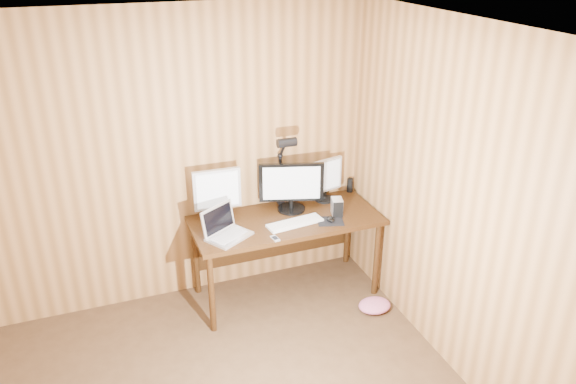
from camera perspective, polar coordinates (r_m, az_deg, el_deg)
room_shell at (r=2.94m, az=-6.21°, el=-10.66°), size 4.00×4.00×4.00m
desk at (r=4.89m, az=-0.51°, el=-3.62°), size 1.60×0.70×0.75m
monitor_center at (r=4.83m, az=0.34°, el=0.59°), size 0.54×0.24×0.44m
monitor_left at (r=4.70m, az=-7.20°, el=-0.10°), size 0.40×0.19×0.45m
monitor_right at (r=5.02m, az=3.80°, el=1.33°), size 0.35×0.17×0.40m
laptop at (r=4.51m, az=-6.46°, el=-3.77°), size 0.42×0.40×0.24m
keyboard at (r=4.68m, az=0.70°, el=-3.14°), size 0.49×0.20×0.02m
mousepad at (r=4.74m, az=4.33°, el=-2.98°), size 0.26×0.23×0.00m
mouse at (r=4.73m, az=4.33°, el=-2.76°), size 0.08×0.11×0.04m
hard_drive at (r=4.83m, az=4.99°, el=-1.51°), size 0.12×0.15×0.14m
phone at (r=4.46m, az=-1.32°, el=-4.74°), size 0.06×0.10×0.01m
speaker at (r=5.27m, az=6.30°, el=0.69°), size 0.06×0.06×0.13m
desk_lamp at (r=4.79m, az=-0.44°, el=3.18°), size 0.16×0.23×0.71m
fabric_pile at (r=4.98m, az=8.78°, el=-11.32°), size 0.29×0.24×0.09m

